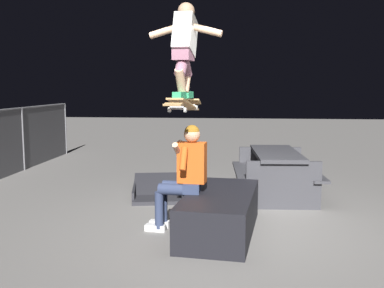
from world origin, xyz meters
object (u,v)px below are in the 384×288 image
ledge_box_main (220,213)px  person_sitting_on_ledge (184,172)px  picnic_table_back (276,167)px  skateboard (183,105)px  kicker_ramp (158,192)px  skater_airborne (184,46)px

ledge_box_main → person_sitting_on_ledge: 0.68m
ledge_box_main → picnic_table_back: bearing=-23.3°
skateboard → kicker_ramp: skateboard is taller
skateboard → picnic_table_back: (2.08, -1.27, -1.09)m
skateboard → skater_airborne: (0.06, -0.01, 0.69)m
kicker_ramp → ledge_box_main: bearing=-148.3°
ledge_box_main → person_sitting_on_ledge: person_sitting_on_ledge is taller
person_sitting_on_ledge → picnic_table_back: person_sitting_on_ledge is taller
ledge_box_main → kicker_ramp: ledge_box_main is taller
ledge_box_main → person_sitting_on_ledge: (0.03, 0.46, 0.50)m
ledge_box_main → skater_airborne: bearing=102.2°
skateboard → picnic_table_back: 2.67m
skateboard → skater_airborne: skater_airborne is taller
skateboard → picnic_table_back: skateboard is taller
skater_airborne → picnic_table_back: (2.03, -1.26, -1.78)m
ledge_box_main → skateboard: bearing=108.8°
skateboard → picnic_table_back: bearing=-31.3°
skater_airborne → ledge_box_main: bearing=-77.8°
person_sitting_on_ledge → skateboard: bearing=-172.6°
skater_airborne → kicker_ramp: bearing=19.9°
skater_airborne → skateboard: bearing=172.7°
person_sitting_on_ledge → skateboard: skateboard is taller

